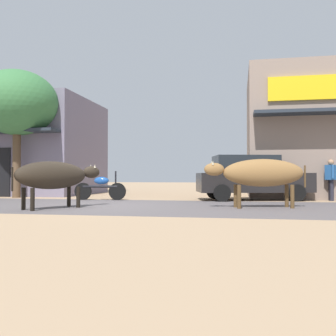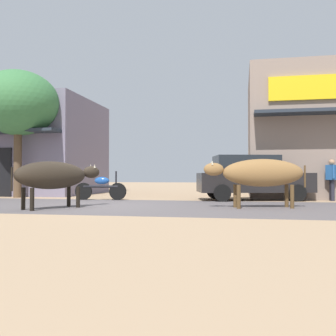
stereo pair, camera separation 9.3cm
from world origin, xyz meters
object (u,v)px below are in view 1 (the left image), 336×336
object	(u,v)px
roadside_tree	(17,103)
parked_motorcycle	(101,187)
cow_near_brown	(54,176)
pedestrian_by_shop	(331,177)
cow_far_dark	(261,173)
parked_hatchback_car	(251,177)

from	to	relation	value
roadside_tree	parked_motorcycle	distance (m)	5.30
cow_near_brown	pedestrian_by_shop	bearing A→B (deg)	30.70
roadside_tree	pedestrian_by_shop	xyz separation A→B (m)	(12.27, 0.32, -3.03)
parked_motorcycle	cow_near_brown	size ratio (longest dim) A/B	0.77
pedestrian_by_shop	cow_far_dark	bearing A→B (deg)	-126.20
parked_motorcycle	cow_far_dark	size ratio (longest dim) A/B	0.69
parked_hatchback_car	parked_motorcycle	bearing A→B (deg)	-169.54
parked_hatchback_car	cow_near_brown	distance (m)	7.21
parked_motorcycle	cow_near_brown	bearing A→B (deg)	-89.04
parked_hatchback_car	parked_motorcycle	size ratio (longest dim) A/B	2.23
cow_near_brown	parked_motorcycle	bearing A→B (deg)	90.96
roadside_tree	pedestrian_by_shop	world-z (taller)	roadside_tree
roadside_tree	parked_motorcycle	xyz separation A→B (m)	(3.97, -0.82, -3.42)
roadside_tree	pedestrian_by_shop	distance (m)	12.64
parked_hatchback_car	parked_motorcycle	distance (m)	5.58
parked_hatchback_car	cow_near_brown	xyz separation A→B (m)	(-5.41, -4.76, 0.06)
pedestrian_by_shop	roadside_tree	bearing A→B (deg)	-178.51
roadside_tree	parked_motorcycle	world-z (taller)	roadside_tree
parked_hatchback_car	pedestrian_by_shop	xyz separation A→B (m)	(2.83, 0.13, 0.02)
parked_hatchback_car	pedestrian_by_shop	size ratio (longest dim) A/B	2.91
roadside_tree	pedestrian_by_shop	bearing A→B (deg)	1.49
parked_hatchback_car	pedestrian_by_shop	distance (m)	2.84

